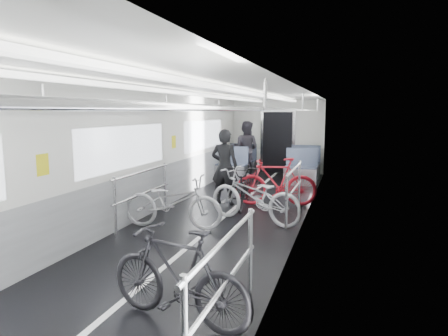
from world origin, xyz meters
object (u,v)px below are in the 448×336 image
Objects in this scene: bike_right_mid at (254,196)px; person_standing at (225,167)px; person_seated at (246,148)px; bike_right_near at (178,275)px; bike_right_far at (276,182)px; bike_aisle at (245,186)px; bike_left_far at (173,202)px.

bike_right_mid is 1.59m from person_standing.
bike_right_mid is 5.45m from person_seated.
bike_right_far is (0.05, 5.08, 0.04)m from bike_right_near.
bike_right_near is 0.92× the size of bike_aisle.
bike_right_far is at bearing -168.35° from bike_right_mid.
bike_left_far is at bearing -45.19° from bike_right_far.
person_standing is (-0.49, 0.10, 0.37)m from bike_aisle.
bike_right_mid is 1.09× the size of person_seated.
bike_left_far is 1.12× the size of bike_right_near.
bike_right_mid is 1.14× the size of person_standing.
person_standing is 4.03m from person_seated.
bike_right_mid is 1.44m from bike_right_far.
person_standing is at bearing -91.96° from bike_right_far.
bike_left_far is 2.06m from person_standing.
bike_right_near is 4.81m from bike_aisle.
bike_right_near is at bearing 19.60° from bike_right_mid.
bike_left_far is at bearing -142.64° from bike_right_near.
person_standing reaches higher than bike_aisle.
person_standing is 0.96× the size of person_seated.
person_standing is at bearing -156.06° from bike_right_near.
person_seated reaches higher than bike_aisle.
bike_aisle is (-0.57, 4.78, -0.02)m from bike_right_near.
person_standing is at bearing 162.15° from bike_aisle.
bike_right_mid reaches higher than bike_left_far.
bike_aisle is at bearing -140.03° from bike_right_mid.
person_standing reaches higher than bike_right_near.
bike_left_far is at bearing -119.28° from bike_aisle.
bike_right_near is at bearing 107.72° from person_seated.
bike_right_mid is at bearing 128.42° from person_standing.
bike_aisle is 0.62m from person_standing.
bike_right_near is 5.08m from bike_right_far.
person_seated is at bearing -146.27° from bike_right_mid.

